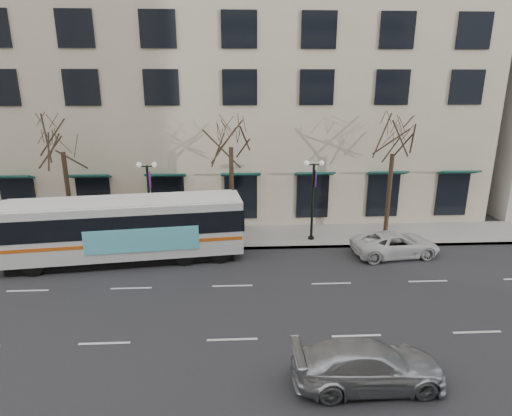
{
  "coord_description": "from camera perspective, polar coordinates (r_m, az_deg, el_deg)",
  "views": [
    {
      "loc": [
        0.19,
        -17.05,
        9.93
      ],
      "look_at": [
        1.19,
        2.48,
        4.0
      ],
      "focal_mm": 30.0,
      "sensor_mm": 36.0,
      "label": 1
    }
  ],
  "objects": [
    {
      "name": "ground",
      "position": [
        19.73,
        -3.18,
        -13.38
      ],
      "size": [
        160.0,
        160.0,
        0.0
      ],
      "primitive_type": "plane",
      "color": "black",
      "rests_on": "ground"
    },
    {
      "name": "sidewalk_far",
      "position": [
        28.26,
        7.06,
        -3.67
      ],
      "size": [
        80.0,
        4.0,
        0.15
      ],
      "primitive_type": "cube",
      "color": "gray",
      "rests_on": "ground"
    },
    {
      "name": "building_hotel",
      "position": [
        38.17,
        -6.62,
        19.87
      ],
      "size": [
        40.0,
        20.0,
        24.0
      ],
      "primitive_type": "cube",
      "color": "tan",
      "rests_on": "ground"
    },
    {
      "name": "tree_far_left",
      "position": [
        27.97,
        -24.59,
        8.73
      ],
      "size": [
        3.6,
        3.6,
        8.34
      ],
      "color": "black",
      "rests_on": "ground"
    },
    {
      "name": "tree_far_mid",
      "position": [
        26.02,
        -3.39,
        10.17
      ],
      "size": [
        3.6,
        3.6,
        8.55
      ],
      "color": "black",
      "rests_on": "ground"
    },
    {
      "name": "tree_far_right",
      "position": [
        27.87,
        17.92,
        8.83
      ],
      "size": [
        3.6,
        3.6,
        8.06
      ],
      "color": "black",
      "rests_on": "ground"
    },
    {
      "name": "lamp_post_left",
      "position": [
        26.7,
        -14.02,
        1.19
      ],
      "size": [
        1.22,
        0.45,
        5.21
      ],
      "color": "black",
      "rests_on": "ground"
    },
    {
      "name": "lamp_post_right",
      "position": [
        26.64,
        7.59,
        1.51
      ],
      "size": [
        1.22,
        0.45,
        5.21
      ],
      "color": "black",
      "rests_on": "ground"
    },
    {
      "name": "city_bus",
      "position": [
        24.97,
        -16.99,
        -2.54
      ],
      "size": [
        13.4,
        4.43,
        3.57
      ],
      "rotation": [
        0.0,
        0.0,
        0.12
      ],
      "color": "white",
      "rests_on": "ground"
    },
    {
      "name": "silver_car",
      "position": [
        15.7,
        14.75,
        -19.56
      ],
      "size": [
        5.18,
        2.18,
        1.49
      ],
      "primitive_type": "imported",
      "rotation": [
        0.0,
        0.0,
        1.59
      ],
      "color": "#ACB0B4",
      "rests_on": "ground"
    },
    {
      "name": "white_pickup",
      "position": [
        26.25,
        18.06,
        -4.6
      ],
      "size": [
        5.27,
        2.9,
        1.4
      ],
      "primitive_type": "imported",
      "rotation": [
        0.0,
        0.0,
        1.69
      ],
      "color": "silver",
      "rests_on": "ground"
    }
  ]
}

